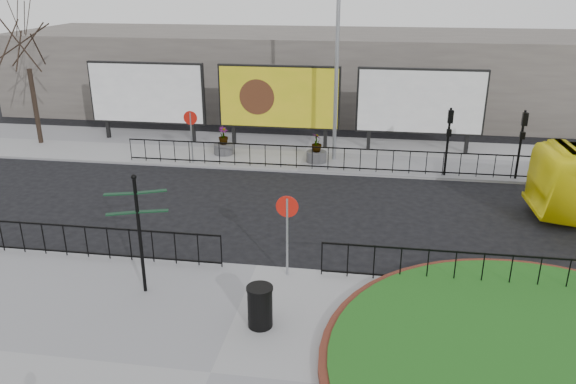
% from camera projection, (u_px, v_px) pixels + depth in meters
% --- Properties ---
extents(ground, '(90.00, 90.00, 0.00)m').
position_uv_depth(ground, '(257.00, 269.00, 17.05)').
color(ground, black).
rests_on(ground, ground).
extents(pavement_near, '(30.00, 10.00, 0.12)m').
position_uv_depth(pavement_near, '(211.00, 375.00, 12.41)').
color(pavement_near, gray).
rests_on(pavement_near, ground).
extents(pavement_far, '(44.00, 6.00, 0.12)m').
position_uv_depth(pavement_far, '(305.00, 153.00, 28.10)').
color(pavement_far, gray).
rests_on(pavement_far, ground).
extents(brick_edge, '(10.40, 10.40, 0.18)m').
position_uv_depth(brick_edge, '(556.00, 374.00, 12.22)').
color(brick_edge, maroon).
rests_on(brick_edge, pavement_near).
extents(grass_lawn, '(10.00, 10.00, 0.22)m').
position_uv_depth(grass_lawn, '(556.00, 373.00, 12.21)').
color(grass_lawn, '#1C4813').
rests_on(grass_lawn, pavement_near).
extents(railing_near_left, '(10.00, 0.10, 1.10)m').
position_uv_depth(railing_near_left, '(65.00, 240.00, 17.38)').
color(railing_near_left, black).
rests_on(railing_near_left, pavement_near).
extents(railing_near_right, '(9.00, 0.10, 1.10)m').
position_uv_depth(railing_near_right, '(483.00, 270.00, 15.61)').
color(railing_near_right, black).
rests_on(railing_near_right, pavement_near).
extents(railing_far, '(18.00, 0.10, 1.10)m').
position_uv_depth(railing_far, '(320.00, 158.00, 25.25)').
color(railing_far, black).
rests_on(railing_far, pavement_far).
extents(speed_sign_far, '(0.64, 0.07, 2.47)m').
position_uv_depth(speed_sign_far, '(191.00, 125.00, 25.75)').
color(speed_sign_far, gray).
rests_on(speed_sign_far, pavement_far).
extents(speed_sign_near, '(0.64, 0.07, 2.47)m').
position_uv_depth(speed_sign_near, '(287.00, 218.00, 15.85)').
color(speed_sign_near, gray).
rests_on(speed_sign_near, pavement_near).
extents(billboard_left, '(6.20, 0.31, 4.10)m').
position_uv_depth(billboard_left, '(147.00, 93.00, 29.29)').
color(billboard_left, black).
rests_on(billboard_left, pavement_far).
extents(billboard_mid, '(6.20, 0.31, 4.10)m').
position_uv_depth(billboard_mid, '(279.00, 98.00, 28.30)').
color(billboard_mid, black).
rests_on(billboard_mid, pavement_far).
extents(billboard_right, '(6.20, 0.31, 4.10)m').
position_uv_depth(billboard_right, '(420.00, 102.00, 27.30)').
color(billboard_right, black).
rests_on(billboard_right, pavement_far).
extents(lamp_post, '(0.74, 0.18, 9.23)m').
position_uv_depth(lamp_post, '(337.00, 59.00, 25.25)').
color(lamp_post, gray).
rests_on(lamp_post, pavement_far).
extents(signal_pole_a, '(0.22, 0.26, 3.00)m').
position_uv_depth(signal_pole_a, '(449.00, 132.00, 23.99)').
color(signal_pole_a, black).
rests_on(signal_pole_a, pavement_far).
extents(signal_pole_b, '(0.22, 0.26, 3.00)m').
position_uv_depth(signal_pole_b, '(522.00, 135.00, 23.57)').
color(signal_pole_b, black).
rests_on(signal_pole_b, pavement_far).
extents(tree_left, '(2.00, 2.00, 7.00)m').
position_uv_depth(tree_left, '(30.00, 76.00, 28.34)').
color(tree_left, '#2D2119').
rests_on(tree_left, pavement_far).
extents(building_backdrop, '(40.00, 10.00, 5.00)m').
position_uv_depth(building_backdrop, '(325.00, 72.00, 36.45)').
color(building_backdrop, slate).
rests_on(building_backdrop, ground).
extents(fingerpost_sign, '(1.58, 0.77, 3.44)m').
position_uv_depth(fingerpost_sign, '(138.00, 223.00, 14.88)').
color(fingerpost_sign, black).
rests_on(fingerpost_sign, pavement_near).
extents(litter_bin, '(0.67, 0.67, 1.10)m').
position_uv_depth(litter_bin, '(260.00, 306.00, 13.87)').
color(litter_bin, black).
rests_on(litter_bin, pavement_near).
extents(planter_a, '(0.96, 0.96, 1.36)m').
position_uv_depth(planter_a, '(224.00, 145.00, 27.55)').
color(planter_a, '#4C4C4F').
rests_on(planter_a, pavement_far).
extents(planter_b, '(0.95, 0.95, 1.37)m').
position_uv_depth(planter_b, '(316.00, 152.00, 26.37)').
color(planter_b, '#4C4C4F').
rests_on(planter_b, pavement_far).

